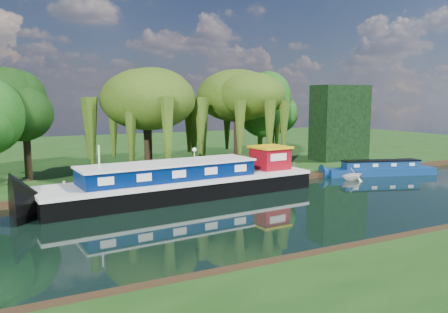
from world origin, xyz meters
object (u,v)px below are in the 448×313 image
white_cruiser (352,180)px  dutch_barge (186,182)px  red_dinghy (94,206)px  narrowboat (381,169)px

white_cruiser → dutch_barge: bearing=88.2°
red_dinghy → narrowboat: bearing=-85.8°
dutch_barge → white_cruiser: size_ratio=8.92×
dutch_barge → narrowboat: size_ratio=1.96×
dutch_barge → white_cruiser: dutch_barge is taller
dutch_barge → white_cruiser: (15.27, -0.56, -1.05)m
narrowboat → white_cruiser: bearing=-151.5°
dutch_barge → white_cruiser: bearing=-6.8°
red_dinghy → dutch_barge: bearing=-85.8°
dutch_barge → red_dinghy: bearing=176.2°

